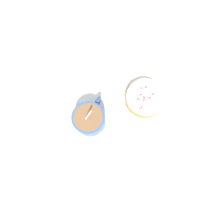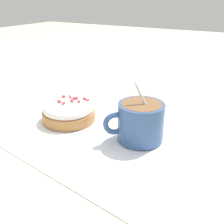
{
  "view_description": "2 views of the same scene",
  "coord_description": "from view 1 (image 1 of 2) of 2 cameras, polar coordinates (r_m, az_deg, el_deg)",
  "views": [
    {
      "loc": [
        0.06,
        0.09,
        0.55
      ],
      "look_at": [
        0.02,
        -0.01,
        0.03
      ],
      "focal_mm": 35.0,
      "sensor_mm": 36.0,
      "label": 1
    },
    {
      "loc": [
        0.23,
        -0.37,
        0.23
      ],
      "look_at": [
        0.01,
        0.0,
        0.03
      ],
      "focal_mm": 42.0,
      "sensor_mm": 36.0,
      "label": 2
    }
  ],
  "objects": [
    {
      "name": "frosted_pastry",
      "position": [
        0.56,
        8.7,
        3.83
      ],
      "size": [
        0.1,
        0.1,
        0.05
      ],
      "color": "#B2753D",
      "rests_on": "paper_napkin"
    },
    {
      "name": "ground_plane",
      "position": [
        0.56,
        1.77,
        -0.58
      ],
      "size": [
        3.0,
        3.0,
        0.0
      ],
      "primitive_type": "plane",
      "color": "#C6B793"
    },
    {
      "name": "coffee_cup",
      "position": [
        0.52,
        -5.9,
        -1.81
      ],
      "size": [
        0.09,
        0.08,
        0.1
      ],
      "color": "#335184",
      "rests_on": "paper_napkin"
    },
    {
      "name": "paper_napkin",
      "position": [
        0.56,
        1.77,
        -0.55
      ],
      "size": [
        0.38,
        0.36,
        0.0
      ],
      "color": "white",
      "rests_on": "ground_plane"
    }
  ]
}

